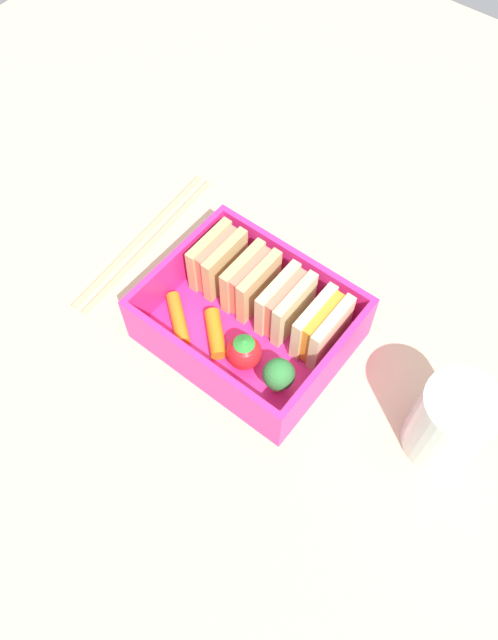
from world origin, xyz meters
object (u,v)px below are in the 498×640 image
(sandwich_center_right, at_px, (322,327))
(carrot_stick_far_left, at_px, (178,318))
(sandwich_center, at_px, (286,304))
(broccoli_floret, at_px, (279,375))
(sandwich_center_left, at_px, (251,282))
(strawberry_far_left, at_px, (244,352))
(carrot_stick_left, at_px, (215,333))
(chopstick_pair, at_px, (145,239))
(drinking_glass, at_px, (450,423))
(sandwich_left, at_px, (218,260))

(sandwich_center_right, height_order, carrot_stick_far_left, sandwich_center_right)
(sandwich_center, height_order, broccoli_floret, sandwich_center)
(sandwich_center, bearing_deg, sandwich_center_right, 0.00)
(sandwich_center_left, bearing_deg, strawberry_far_left, -56.88)
(carrot_stick_left, distance_m, strawberry_far_left, 0.04)
(chopstick_pair, height_order, drinking_glass, drinking_glass)
(carrot_stick_far_left, bearing_deg, chopstick_pair, 149.91)
(carrot_stick_left, distance_m, drinking_glass, 0.22)
(drinking_glass, bearing_deg, sandwich_center, 176.26)
(carrot_stick_left, relative_size, strawberry_far_left, 1.25)
(sandwich_center_left, height_order, chopstick_pair, sandwich_center_left)
(sandwich_left, xyz_separation_m, strawberry_far_left, (0.08, -0.06, -0.01))
(strawberry_far_left, xyz_separation_m, drinking_glass, (0.18, 0.05, 0.01))
(carrot_stick_left, height_order, drinking_glass, drinking_glass)
(carrot_stick_far_left, xyz_separation_m, drinking_glass, (0.25, 0.05, 0.02))
(sandwich_left, distance_m, sandwich_center_left, 0.04)
(sandwich_center, xyz_separation_m, sandwich_center_right, (0.04, 0.00, 0.00))
(sandwich_center, height_order, chopstick_pair, sandwich_center)
(broccoli_floret, bearing_deg, chopstick_pair, 165.80)
(strawberry_far_left, bearing_deg, chopstick_pair, 163.52)
(strawberry_far_left, bearing_deg, drinking_glass, 14.85)
(sandwich_left, height_order, sandwich_center_left, same)
(chopstick_pair, bearing_deg, broccoli_floret, -14.20)
(sandwich_center_left, height_order, sandwich_center_right, same)
(carrot_stick_far_left, bearing_deg, carrot_stick_left, 13.17)
(broccoli_floret, bearing_deg, drinking_glass, 19.91)
(broccoli_floret, xyz_separation_m, drinking_glass, (0.14, 0.05, 0.00))
(carrot_stick_far_left, xyz_separation_m, carrot_stick_left, (0.04, 0.01, 0.00))
(sandwich_center, bearing_deg, broccoli_floret, -58.23)
(chopstick_pair, bearing_deg, sandwich_left, 3.94)
(carrot_stick_far_left, distance_m, broccoli_floret, 0.12)
(sandwich_center_left, bearing_deg, sandwich_center, 0.00)
(carrot_stick_far_left, distance_m, carrot_stick_left, 0.04)
(chopstick_pair, bearing_deg, strawberry_far_left, -16.48)
(sandwich_left, relative_size, sandwich_center_right, 1.00)
(sandwich_center_right, height_order, broccoli_floret, sandwich_center_right)
(sandwich_left, relative_size, sandwich_center, 1.00)
(carrot_stick_left, bearing_deg, sandwich_center_left, 91.76)
(sandwich_left, height_order, broccoli_floret, sandwich_left)
(carrot_stick_left, bearing_deg, chopstick_pair, 160.53)
(carrot_stick_left, xyz_separation_m, drinking_glass, (0.21, 0.04, 0.02))
(carrot_stick_far_left, bearing_deg, sandwich_center_right, 28.80)
(sandwich_left, xyz_separation_m, sandwich_center_right, (0.12, 0.00, 0.00))
(carrot_stick_left, bearing_deg, sandwich_center_right, 35.12)
(sandwich_center, distance_m, chopstick_pair, 0.18)
(sandwich_center_right, relative_size, strawberry_far_left, 1.49)
(sandwich_left, bearing_deg, sandwich_center_left, 0.00)
(strawberry_far_left, distance_m, drinking_glass, 0.18)
(sandwich_left, distance_m, carrot_stick_left, 0.07)
(sandwich_center, bearing_deg, strawberry_far_left, -92.25)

